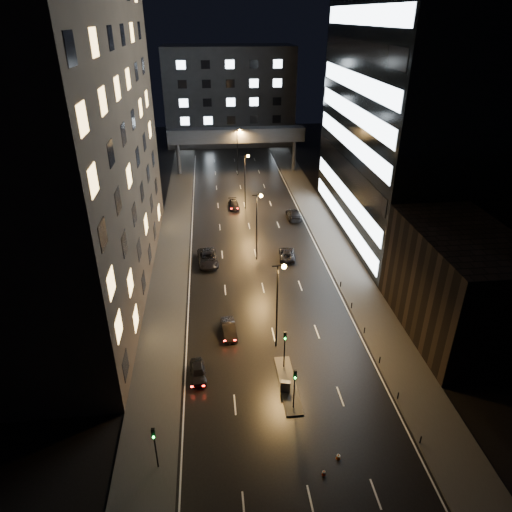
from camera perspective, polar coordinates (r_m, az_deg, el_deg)
The scene contains 26 objects.
ground at distance 78.00m, azimuth -0.86°, elevation 3.77°, with size 160.00×160.00×0.00m, color black.
sidewalk_left at distance 73.45m, azimuth -10.26°, elevation 1.75°, with size 5.00×110.00×0.15m, color #383533.
sidewalk_right at distance 75.55m, azimuth 8.99°, elevation 2.63°, with size 5.00×110.00×0.15m, color #383533.
building_left at distance 58.44m, azimuth -22.69°, elevation 14.07°, with size 15.00×48.00×40.00m, color #2D2319.
building_right_low at distance 54.36m, azimuth 23.88°, elevation -3.24°, with size 10.00×18.00×12.00m, color black.
building_right_glass at distance 74.41m, azimuth 20.06°, elevation 19.10°, with size 20.00×36.00×45.00m, color black.
building_far at distance 130.47m, azimuth -3.36°, elevation 19.36°, with size 34.00×14.00×25.00m, color #333335.
skybridge at distance 103.78m, azimuth -2.45°, elevation 14.79°, with size 30.00×3.00×10.00m.
median_island at distance 46.28m, azimuth 4.00°, elevation -15.72°, with size 1.60×8.00×0.15m, color #383533.
traffic_signal_near at distance 46.13m, azimuth 3.60°, elevation -10.88°, with size 0.28×0.34×4.40m.
traffic_signal_far at distance 42.07m, azimuth 4.84°, elevation -15.55°, with size 0.28×0.34×4.40m.
traffic_signal_corner at distance 38.59m, azimuth -12.56°, elevation -21.78°, with size 0.28×0.34×4.40m.
bollard_row at distance 51.60m, azimuth 14.25°, elevation -10.74°, with size 0.12×25.12×0.90m.
streetlight_near at distance 46.92m, azimuth 2.87°, elevation -4.98°, with size 1.45×0.50×10.15m.
streetlight_mid_a at distance 64.46m, azimuth 0.22°, elevation 4.69°, with size 1.45×0.50×10.15m.
streetlight_mid_b at distance 83.12m, azimuth -1.29°, elevation 10.12°, with size 1.45×0.50×10.15m.
streetlight_far at distance 102.29m, azimuth -2.26°, elevation 13.54°, with size 1.45×0.50×10.15m.
car_away_a at distance 46.99m, azimuth -7.27°, elevation -14.16°, with size 1.51×3.75×1.28m, color black.
car_away_b at distance 52.01m, azimuth -3.42°, elevation -9.09°, with size 1.45×4.17×1.37m, color black.
car_away_c at distance 66.14m, azimuth -6.05°, elevation -0.30°, with size 2.74×5.95×1.65m, color black.
car_away_d at distance 85.39m, azimuth -2.80°, elevation 6.42°, with size 1.82×4.49×1.30m, color black.
car_toward_a at distance 67.45m, azimuth 3.87°, elevation 0.24°, with size 2.21×4.78×1.33m, color black.
car_toward_b at distance 80.86m, azimuth 4.73°, elevation 5.20°, with size 2.23×5.49×1.59m, color black.
utility_cabinet at distance 45.10m, azimuth 3.71°, elevation -15.96°, with size 0.91×0.46×1.20m, color #4E4D50.
cone_a at distance 40.96m, azimuth 10.26°, elevation -23.41°, with size 0.37×0.37×0.56m, color #F2500C.
cone_b at distance 39.86m, azimuth 8.48°, elevation -25.19°, with size 0.32×0.32×0.55m, color red.
Camera 1 is at (-6.27, -30.85, 32.01)m, focal length 32.00 mm.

